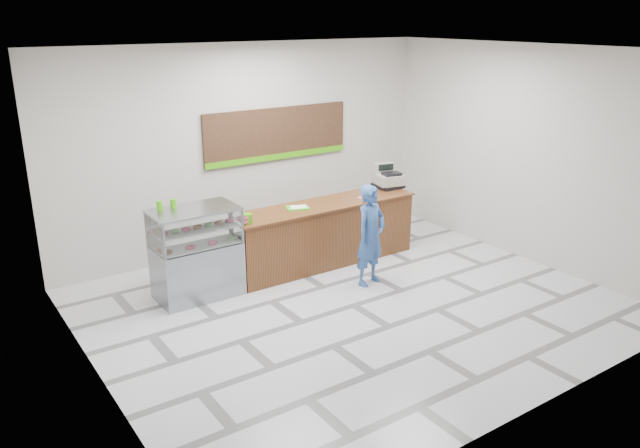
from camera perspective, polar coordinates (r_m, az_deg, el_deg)
floor at (r=8.92m, az=3.11°, el=-7.45°), size 7.00×7.00×0.00m
back_wall at (r=10.77m, az=-6.54°, el=6.90°), size 7.00×0.00×7.00m
ceiling at (r=8.03m, az=3.56°, el=15.60°), size 7.00×7.00×0.00m
sales_counter at (r=10.18m, az=0.32°, el=-0.89°), size 3.26×0.76×1.03m
display_case at (r=9.12m, az=-11.23°, el=-2.57°), size 1.22×0.72×1.33m
menu_board at (r=10.96m, az=-3.91°, el=8.16°), size 2.80×0.06×0.90m
cash_register at (r=11.00m, az=6.22°, el=4.15°), size 0.52×0.54×0.41m
card_terminal at (r=10.52m, az=4.64°, el=2.75°), size 0.10×0.16×0.04m
serving_tray at (r=9.78m, az=-2.07°, el=1.51°), size 0.41×0.35×0.02m
napkin_box at (r=9.40m, az=-7.50°, el=0.94°), size 0.14×0.14×0.11m
straw_cup at (r=9.28m, az=-7.36°, el=0.75°), size 0.09×0.09×0.13m
promo_box at (r=9.11m, az=-6.80°, el=0.48°), size 0.18×0.14×0.14m
donut_decal at (r=10.37m, az=3.93°, el=2.43°), size 0.17×0.17×0.00m
green_cup_left at (r=8.96m, az=-14.45°, el=1.66°), size 0.08×0.08×0.13m
green_cup_right at (r=9.00m, az=-13.27°, el=1.84°), size 0.08×0.08×0.13m
customer at (r=9.37m, az=4.65°, el=-1.04°), size 0.63×0.49×1.55m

